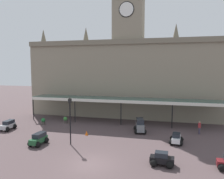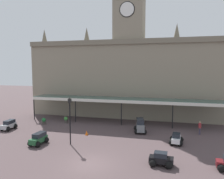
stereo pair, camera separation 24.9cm
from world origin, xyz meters
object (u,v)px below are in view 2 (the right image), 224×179
(car_silver_estate, at_px, (9,125))
(car_grey_van, at_px, (140,126))
(car_green_estate, at_px, (39,139))
(car_white_sedan, at_px, (176,139))
(pedestrian_crossing_forecourt, at_px, (200,127))
(victorian_lamppost, at_px, (70,116))
(planter_forecourt_centre, at_px, (66,120))
(car_black_sedan, at_px, (161,160))
(traffic_cone, at_px, (87,133))
(planter_by_canopy, at_px, (44,121))

(car_silver_estate, distance_m, car_grey_van, 17.79)
(car_green_estate, bearing_deg, car_silver_estate, 150.19)
(car_green_estate, distance_m, car_grey_van, 12.58)
(car_white_sedan, height_order, pedestrian_crossing_forecourt, pedestrian_crossing_forecourt)
(car_white_sedan, height_order, car_green_estate, car_green_estate)
(car_green_estate, bearing_deg, pedestrian_crossing_forecourt, 25.10)
(pedestrian_crossing_forecourt, height_order, victorian_lamppost, victorian_lamppost)
(car_silver_estate, distance_m, planter_forecourt_centre, 7.90)
(car_silver_estate, relative_size, planter_forecourt_centre, 2.39)
(car_black_sedan, height_order, traffic_cone, car_black_sedan)
(car_grey_van, bearing_deg, car_black_sedan, -72.45)
(car_green_estate, bearing_deg, traffic_cone, 48.41)
(car_green_estate, xyz_separation_m, planter_forecourt_centre, (-1.31, 9.36, -0.07))
(car_silver_estate, height_order, victorian_lamppost, victorian_lamppost)
(car_silver_estate, relative_size, traffic_cone, 4.08)
(pedestrian_crossing_forecourt, bearing_deg, planter_forecourt_centre, 176.76)
(planter_by_canopy, relative_size, planter_forecourt_centre, 1.00)
(car_green_estate, relative_size, car_black_sedan, 1.10)
(car_green_estate, distance_m, planter_by_canopy, 8.82)
(car_white_sedan, height_order, car_silver_estate, car_silver_estate)
(car_grey_van, distance_m, pedestrian_crossing_forecourt, 7.49)
(traffic_cone, bearing_deg, car_black_sedan, -34.98)
(car_silver_estate, bearing_deg, car_grey_van, 10.07)
(victorian_lamppost, bearing_deg, car_silver_estate, 162.66)
(car_silver_estate, xyz_separation_m, traffic_cone, (11.18, 0.28, -0.28))
(car_white_sedan, bearing_deg, car_green_estate, -165.03)
(car_black_sedan, relative_size, car_grey_van, 0.82)
(car_white_sedan, xyz_separation_m, car_green_estate, (-14.68, -3.92, 0.06))
(car_green_estate, distance_m, pedestrian_crossing_forecourt, 19.53)
(car_white_sedan, height_order, traffic_cone, car_white_sedan)
(car_grey_van, relative_size, victorian_lamppost, 0.49)
(car_white_sedan, height_order, victorian_lamppost, victorian_lamppost)
(car_white_sedan, relative_size, car_black_sedan, 1.02)
(car_silver_estate, bearing_deg, pedestrian_crossing_forecourt, 9.41)
(planter_forecourt_centre, bearing_deg, traffic_cone, -43.29)
(car_white_sedan, bearing_deg, car_grey_van, 142.90)
(car_silver_estate, bearing_deg, planter_forecourt_centre, 41.24)
(victorian_lamppost, height_order, traffic_cone, victorian_lamppost)
(traffic_cone, bearing_deg, car_white_sedan, -2.68)
(victorian_lamppost, xyz_separation_m, planter_forecourt_centre, (-4.71, 8.53, -2.74))
(car_grey_van, xyz_separation_m, traffic_cone, (-6.34, -2.84, -0.53))
(car_silver_estate, distance_m, traffic_cone, 11.18)
(car_grey_van, xyz_separation_m, pedestrian_crossing_forecourt, (7.42, 1.02, 0.10))
(victorian_lamppost, distance_m, traffic_cone, 4.68)
(car_grey_van, distance_m, planter_forecourt_centre, 11.76)
(planter_by_canopy, bearing_deg, planter_forecourt_centre, 29.06)
(planter_forecourt_centre, bearing_deg, pedestrian_crossing_forecourt, -3.24)
(car_white_sedan, relative_size, pedestrian_crossing_forecourt, 1.28)
(car_silver_estate, bearing_deg, planter_by_canopy, 49.39)
(victorian_lamppost, relative_size, planter_by_canopy, 5.44)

